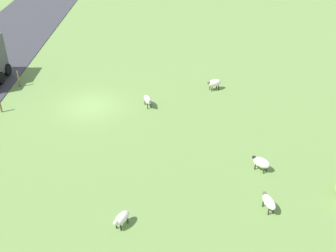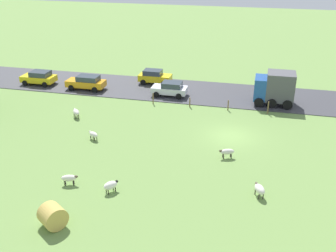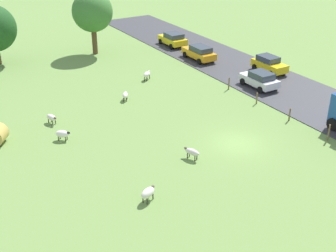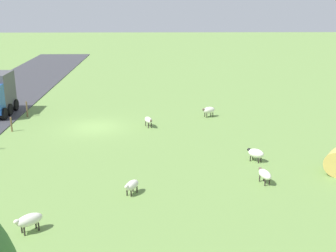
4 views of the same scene
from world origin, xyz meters
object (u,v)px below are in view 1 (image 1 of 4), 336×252
at_px(sheep_1, 121,218).
at_px(sheep_3, 269,202).
at_px(sheep_4, 148,100).
at_px(sheep_0, 214,83).
at_px(sheep_5, 261,163).

bearing_deg(sheep_1, sheep_3, -170.34).
bearing_deg(sheep_4, sheep_3, 122.24).
bearing_deg(sheep_0, sheep_4, 28.68).
bearing_deg(sheep_3, sheep_1, 9.66).
relative_size(sheep_1, sheep_5, 0.98).
height_order(sheep_0, sheep_3, sheep_0).
height_order(sheep_0, sheep_1, sheep_0).
distance_m(sheep_0, sheep_3, 12.98).
bearing_deg(sheep_5, sheep_4, -46.93).
height_order(sheep_4, sheep_5, sheep_5).
bearing_deg(sheep_1, sheep_0, -111.01).
distance_m(sheep_3, sheep_4, 12.10).
relative_size(sheep_0, sheep_5, 1.10).
distance_m(sheep_3, sheep_5, 3.13).
xyz_separation_m(sheep_0, sheep_1, (5.41, 14.08, -0.08)).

